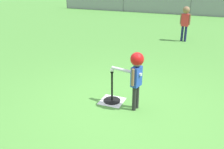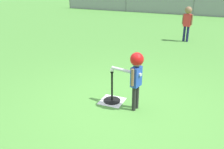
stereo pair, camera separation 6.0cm
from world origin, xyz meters
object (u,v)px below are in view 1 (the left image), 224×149
(baseball_on_tee, at_px, (112,70))
(fielder_near_left, at_px, (185,19))
(batter_child, at_px, (136,70))
(batting_tee, at_px, (112,97))

(baseball_on_tee, bearing_deg, fielder_near_left, 82.35)
(baseball_on_tee, bearing_deg, batter_child, -12.85)
(batting_tee, relative_size, batter_child, 0.57)
(batter_child, xyz_separation_m, fielder_near_left, (0.20, 5.22, 0.02))
(baseball_on_tee, distance_m, batter_child, 0.51)
(batter_child, bearing_deg, baseball_on_tee, 167.15)
(baseball_on_tee, height_order, fielder_near_left, fielder_near_left)
(batting_tee, bearing_deg, fielder_near_left, 82.35)
(fielder_near_left, bearing_deg, batter_child, -92.19)
(batting_tee, xyz_separation_m, batter_child, (0.49, -0.11, 0.66))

